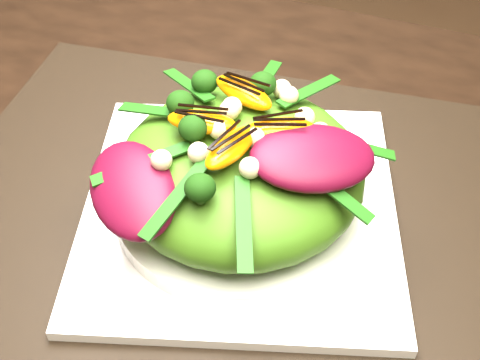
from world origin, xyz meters
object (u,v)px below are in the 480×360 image
(plate_base, at_px, (240,209))
(lettuce_mound, at_px, (240,170))
(salad_bowl, at_px, (240,199))
(orange_segment, at_px, (225,106))
(dining_table, at_px, (275,313))
(placemat, at_px, (240,214))

(plate_base, bearing_deg, lettuce_mound, -63.43)
(salad_bowl, xyz_separation_m, lettuce_mound, (0.00, 0.00, 0.04))
(lettuce_mound, xyz_separation_m, orange_segment, (-0.02, 0.02, 0.04))
(dining_table, relative_size, plate_base, 5.87)
(lettuce_mound, height_order, orange_segment, orange_segment)
(plate_base, distance_m, salad_bowl, 0.01)
(dining_table, relative_size, salad_bowl, 7.32)
(plate_base, height_order, lettuce_mound, lettuce_mound)
(placemat, distance_m, salad_bowl, 0.02)
(dining_table, bearing_deg, salad_bowl, 128.67)
(lettuce_mound, bearing_deg, salad_bowl, -116.57)
(placemat, relative_size, plate_base, 2.03)
(placemat, xyz_separation_m, orange_segment, (-0.02, 0.02, 0.10))
(lettuce_mound, bearing_deg, plate_base, 116.57)
(placemat, xyz_separation_m, salad_bowl, (0.00, -0.00, 0.02))
(placemat, xyz_separation_m, lettuce_mound, (0.00, -0.00, 0.06))
(placemat, height_order, salad_bowl, salad_bowl)
(orange_segment, bearing_deg, lettuce_mound, -45.33)
(dining_table, distance_m, plate_base, 0.10)
(dining_table, distance_m, salad_bowl, 0.10)
(dining_table, bearing_deg, lettuce_mound, 128.67)
(plate_base, distance_m, orange_segment, 0.10)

